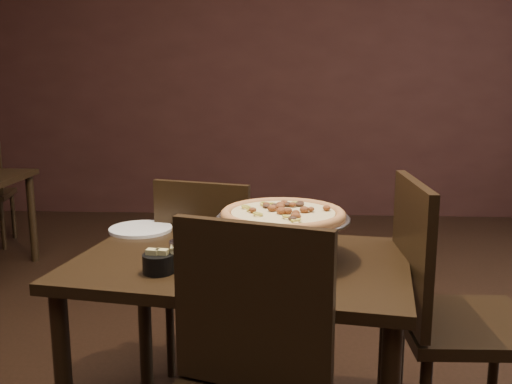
{
  "coord_description": "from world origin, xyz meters",
  "views": [
    {
      "loc": [
        0.11,
        -1.93,
        1.32
      ],
      "look_at": [
        0.01,
        -0.01,
        0.93
      ],
      "focal_mm": 40.0,
      "sensor_mm": 36.0,
      "label": 1
    }
  ],
  "objects": [
    {
      "name": "room",
      "position": [
        0.06,
        0.03,
        1.4
      ],
      "size": [
        6.04,
        7.04,
        2.84
      ],
      "color": "black",
      "rests_on": "ground"
    },
    {
      "name": "dining_table",
      "position": [
        -0.04,
        -0.06,
        0.61
      ],
      "size": [
        1.24,
        0.93,
        0.71
      ],
      "rotation": [
        0.0,
        0.0,
        -0.16
      ],
      "color": "black",
      "rests_on": "ground"
    },
    {
      "name": "pizza_stand",
      "position": [
        0.1,
        -0.05,
        0.86
      ],
      "size": [
        0.46,
        0.46,
        0.19
      ],
      "color": "#B4B3BB",
      "rests_on": "dining_table"
    },
    {
      "name": "parmesan_shaker",
      "position": [
        -0.23,
        -0.19,
        0.76
      ],
      "size": [
        0.06,
        0.06,
        0.11
      ],
      "color": "beige",
      "rests_on": "dining_table"
    },
    {
      "name": "pepper_flake_shaker",
      "position": [
        -0.23,
        -0.17,
        0.76
      ],
      "size": [
        0.06,
        0.06,
        0.1
      ],
      "color": "maroon",
      "rests_on": "dining_table"
    },
    {
      "name": "packet_caddy",
      "position": [
        -0.29,
        -0.22,
        0.74
      ],
      "size": [
        0.1,
        0.1,
        0.08
      ],
      "rotation": [
        0.0,
        0.0,
        -0.17
      ],
      "color": "black",
      "rests_on": "dining_table"
    },
    {
      "name": "napkin_stack",
      "position": [
        0.15,
        -0.35,
        0.71
      ],
      "size": [
        0.17,
        0.17,
        0.01
      ],
      "primitive_type": "cube",
      "rotation": [
        0.0,
        0.0,
        -0.43
      ],
      "color": "white",
      "rests_on": "dining_table"
    },
    {
      "name": "plate_left",
      "position": [
        -0.48,
        0.28,
        0.71
      ],
      "size": [
        0.25,
        0.25,
        0.01
      ],
      "primitive_type": "cylinder",
      "color": "white",
      "rests_on": "dining_table"
    },
    {
      "name": "plate_near",
      "position": [
        0.04,
        -0.37,
        0.71
      ],
      "size": [
        0.25,
        0.25,
        0.01
      ],
      "primitive_type": "cylinder",
      "color": "white",
      "rests_on": "dining_table"
    },
    {
      "name": "serving_spatula",
      "position": [
        0.16,
        -0.12,
        0.86
      ],
      "size": [
        0.14,
        0.14,
        0.02
      ],
      "rotation": [
        0.0,
        0.0,
        -0.35
      ],
      "color": "#B4B3BB",
      "rests_on": "pizza_stand"
    },
    {
      "name": "chair_far",
      "position": [
        -0.2,
        0.45,
        0.49
      ],
      "size": [
        0.52,
        0.52,
        0.9
      ],
      "rotation": [
        0.0,
        0.0,
        2.87
      ],
      "color": "black",
      "rests_on": "ground"
    },
    {
      "name": "chair_side",
      "position": [
        0.67,
        -0.03,
        0.54
      ],
      "size": [
        0.47,
        0.47,
        0.98
      ],
      "rotation": [
        0.0,
        0.0,
        1.6
      ],
      "color": "black",
      "rests_on": "ground"
    }
  ]
}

